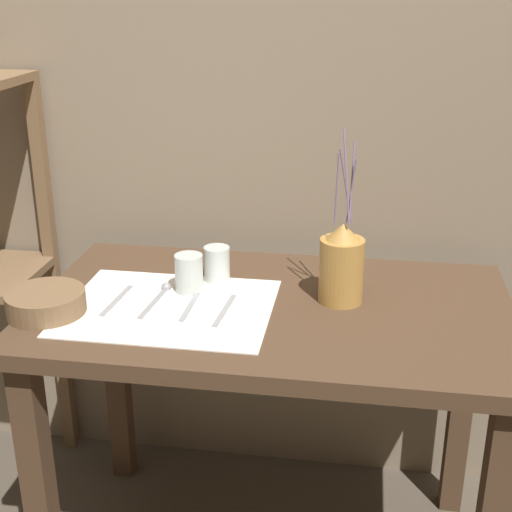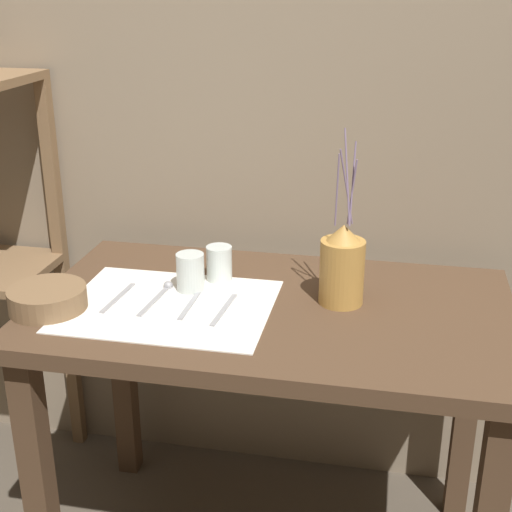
{
  "view_description": "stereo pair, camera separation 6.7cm",
  "coord_description": "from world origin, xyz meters",
  "views": [
    {
      "loc": [
        0.2,
        -1.52,
        1.48
      ],
      "look_at": [
        -0.04,
        0.0,
        0.87
      ],
      "focal_mm": 50.0,
      "sensor_mm": 36.0,
      "label": 1
    },
    {
      "loc": [
        0.27,
        -1.5,
        1.48
      ],
      "look_at": [
        -0.04,
        0.0,
        0.87
      ],
      "focal_mm": 50.0,
      "sensor_mm": 36.0,
      "label": 2
    }
  ],
  "objects": [
    {
      "name": "linen_cloth",
      "position": [
        -0.23,
        -0.06,
        0.76
      ],
      "size": [
        0.48,
        0.38,
        0.0
      ],
      "color": "white",
      "rests_on": "wooden_table"
    },
    {
      "name": "fork_outer",
      "position": [
        -0.37,
        -0.05,
        0.76
      ],
      "size": [
        0.03,
        0.17,
        0.0
      ],
      "color": "#939399",
      "rests_on": "wooden_table"
    },
    {
      "name": "pitcher_with_flowers",
      "position": [
        0.16,
        0.04,
        0.85
      ],
      "size": [
        0.11,
        0.11,
        0.41
      ],
      "color": "#B7843D",
      "rests_on": "wooden_table"
    },
    {
      "name": "wooden_bowl",
      "position": [
        -0.51,
        -0.13,
        0.78
      ],
      "size": [
        0.18,
        0.18,
        0.05
      ],
      "color": "brown",
      "rests_on": "wooden_table"
    },
    {
      "name": "glass_tumbler_near",
      "position": [
        -0.21,
        0.04,
        0.8
      ],
      "size": [
        0.07,
        0.07,
        0.09
      ],
      "color": "silver",
      "rests_on": "wooden_table"
    },
    {
      "name": "glass_tumbler_far",
      "position": [
        -0.16,
        0.11,
        0.8
      ],
      "size": [
        0.07,
        0.07,
        0.09
      ],
      "color": "silver",
      "rests_on": "wooden_table"
    },
    {
      "name": "wooden_table",
      "position": [
        0.0,
        0.0,
        0.64
      ],
      "size": [
        1.13,
        0.66,
        0.75
      ],
      "color": "#4C3523",
      "rests_on": "ground_plane"
    },
    {
      "name": "stone_wall_back",
      "position": [
        0.0,
        0.44,
        1.2
      ],
      "size": [
        7.0,
        0.06,
        2.4
      ],
      "color": "gray",
      "rests_on": "ground_plane"
    },
    {
      "name": "knife_center",
      "position": [
        -0.1,
        -0.06,
        0.76
      ],
      "size": [
        0.02,
        0.17,
        0.0
      ],
      "color": "#939399",
      "rests_on": "wooden_table"
    },
    {
      "name": "fork_inner",
      "position": [
        -0.19,
        -0.05,
        0.76
      ],
      "size": [
        0.01,
        0.17,
        0.0
      ],
      "color": "#939399",
      "rests_on": "wooden_table"
    },
    {
      "name": "spoon_outer",
      "position": [
        -0.27,
        0.01,
        0.76
      ],
      "size": [
        0.03,
        0.18,
        0.02
      ],
      "color": "#939399",
      "rests_on": "wooden_table"
    }
  ]
}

